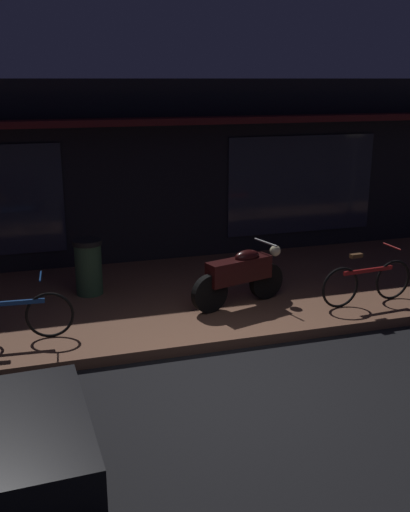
# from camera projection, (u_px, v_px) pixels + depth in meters

# --- Properties ---
(ground_plane) EXTENTS (60.00, 60.00, 0.00)m
(ground_plane) POSITION_uv_depth(u_px,v_px,m) (236.00, 387.00, 7.21)
(ground_plane) COLOR black
(sidewalk_slab) EXTENTS (18.00, 4.00, 0.15)m
(sidewalk_slab) POSITION_uv_depth(u_px,v_px,m) (176.00, 298.00, 9.94)
(sidewalk_slab) COLOR brown
(sidewalk_slab) RESTS_ON ground_plane
(storefront_building) EXTENTS (18.00, 3.30, 3.60)m
(storefront_building) POSITION_uv_depth(u_px,v_px,m) (135.00, 167.00, 12.54)
(storefront_building) COLOR black
(storefront_building) RESTS_ON ground_plane
(motorcycle) EXTENTS (1.67, 0.71, 0.97)m
(motorcycle) POSITION_uv_depth(u_px,v_px,m) (241.00, 275.00, 9.30)
(motorcycle) COLOR black
(motorcycle) RESTS_ON sidewalk_slab
(bicycle_parked) EXTENTS (1.66, 0.42, 0.91)m
(bicycle_parked) POSITION_uv_depth(u_px,v_px,m) (367.00, 282.00, 9.39)
(bicycle_parked) COLOR black
(bicycle_parked) RESTS_ON sidewalk_slab
(bicycle_extra) EXTENTS (1.66, 0.42, 0.91)m
(bicycle_extra) POSITION_uv_depth(u_px,v_px,m) (11.00, 316.00, 8.04)
(bicycle_extra) COLOR black
(bicycle_extra) RESTS_ON sidewalk_slab
(trash_bin) EXTENTS (0.48, 0.48, 0.93)m
(trash_bin) POSITION_uv_depth(u_px,v_px,m) (88.00, 267.00, 9.79)
(trash_bin) COLOR #2D4C33
(trash_bin) RESTS_ON sidewalk_slab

